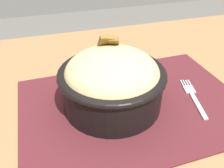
# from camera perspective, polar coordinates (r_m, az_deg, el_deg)

# --- Properties ---
(table) EXTENTS (1.20, 0.90, 0.74)m
(table) POSITION_cam_1_polar(r_m,az_deg,el_deg) (0.54, 4.49, -10.89)
(table) COLOR olive
(table) RESTS_ON ground_plane
(placemat) EXTENTS (0.47, 0.34, 0.00)m
(placemat) POSITION_cam_1_polar(r_m,az_deg,el_deg) (0.51, 5.18, -4.86)
(placemat) COLOR #47191E
(placemat) RESTS_ON table
(bowl) EXTENTS (0.24, 0.24, 0.14)m
(bowl) POSITION_cam_1_polar(r_m,az_deg,el_deg) (0.47, -0.00, 0.95)
(bowl) COLOR black
(bowl) RESTS_ON placemat
(fork) EXTENTS (0.05, 0.14, 0.00)m
(fork) POSITION_cam_1_polar(r_m,az_deg,el_deg) (0.55, 18.80, -2.71)
(fork) COLOR silver
(fork) RESTS_ON placemat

